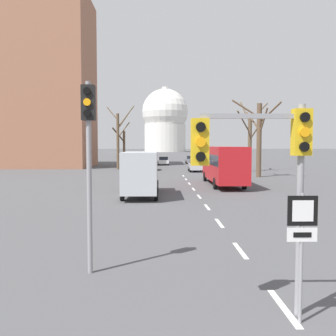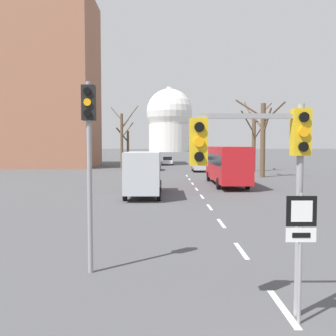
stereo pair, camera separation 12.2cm
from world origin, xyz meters
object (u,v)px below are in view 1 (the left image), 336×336
object	(u,v)px
sedan_mid_centre	(191,160)
sedan_far_left	(151,165)
sedan_near_left	(164,161)
delivery_truck	(141,172)
traffic_signal_centre_tall	(265,156)
traffic_signal_near_left	(89,141)
city_bus	(223,163)
route_sign_post	(302,235)
sedan_near_right	(196,165)

from	to	relation	value
sedan_mid_centre	sedan_far_left	world-z (taller)	sedan_mid_centre
sedan_near_left	delivery_truck	xyz separation A→B (m)	(-1.96, -42.59, 0.90)
traffic_signal_centre_tall	delivery_truck	xyz separation A→B (m)	(-3.52, 18.72, -1.66)
traffic_signal_near_left	sedan_near_left	distance (m)	58.73
city_bus	delivery_truck	bearing A→B (deg)	-134.26
sedan_near_left	sedan_far_left	world-z (taller)	sedan_near_left
sedan_near_left	sedan_mid_centre	xyz separation A→B (m)	(5.37, 4.23, 0.01)
route_sign_post	sedan_mid_centre	bearing A→B (deg)	87.27
traffic_signal_near_left	sedan_near_right	size ratio (longest dim) A/B	1.31
traffic_signal_near_left	traffic_signal_centre_tall	bearing A→B (deg)	-33.34
sedan_mid_centre	city_bus	distance (m)	39.59
sedan_near_left	sedan_far_left	bearing A→B (deg)	-97.64
traffic_signal_near_left	route_sign_post	xyz separation A→B (m)	(4.79, -3.10, -1.90)
traffic_signal_near_left	city_bus	xyz separation A→B (m)	(7.67, 23.26, -1.66)
traffic_signal_centre_tall	traffic_signal_near_left	size ratio (longest dim) A/B	0.83
city_bus	route_sign_post	bearing A→B (deg)	-96.23
traffic_signal_centre_tall	route_sign_post	world-z (taller)	traffic_signal_centre_tall
sedan_near_right	sedan_mid_centre	world-z (taller)	sedan_near_right
traffic_signal_near_left	sedan_far_left	xyz separation A→B (m)	(0.62, 44.06, -2.94)
sedan_far_left	route_sign_post	bearing A→B (deg)	-84.94
sedan_far_left	delivery_truck	size ratio (longest dim) A/B	0.62
traffic_signal_near_left	sedan_near_right	world-z (taller)	traffic_signal_near_left
traffic_signal_near_left	sedan_mid_centre	bearing A→B (deg)	82.80
sedan_far_left	city_bus	bearing A→B (deg)	-71.25
route_sign_post	sedan_near_left	world-z (taller)	route_sign_post
sedan_mid_centre	traffic_signal_near_left	bearing A→B (deg)	-97.20
traffic_signal_near_left	delivery_truck	bearing A→B (deg)	87.84
sedan_near_right	route_sign_post	bearing A→B (deg)	-92.65
sedan_mid_centre	city_bus	world-z (taller)	city_bus
traffic_signal_centre_tall	sedan_far_left	distance (m)	46.97
sedan_mid_centre	route_sign_post	bearing A→B (deg)	-92.73
sedan_near_right	sedan_near_left	bearing A→B (deg)	103.28
sedan_near_left	sedan_far_left	distance (m)	14.67
traffic_signal_near_left	delivery_truck	world-z (taller)	traffic_signal_near_left
traffic_signal_near_left	sedan_near_right	bearing A→B (deg)	80.47
traffic_signal_centre_tall	sedan_mid_centre	xyz separation A→B (m)	(3.81, 65.55, -2.55)
traffic_signal_near_left	route_sign_post	size ratio (longest dim) A/B	2.02
route_sign_post	sedan_mid_centre	xyz separation A→B (m)	(3.14, 65.93, -1.00)
sedan_mid_centre	traffic_signal_centre_tall	bearing A→B (deg)	-93.32
traffic_signal_near_left	city_bus	bearing A→B (deg)	71.74
route_sign_post	sedan_near_right	size ratio (longest dim) A/B	0.65
sedan_near_right	city_bus	world-z (taller)	city_bus
city_bus	delivery_truck	xyz separation A→B (m)	(-7.07, -7.26, -0.35)
traffic_signal_centre_tall	city_bus	world-z (taller)	traffic_signal_centre_tall
sedan_far_left	traffic_signal_centre_tall	bearing A→B (deg)	-85.71
sedan_near_right	sedan_far_left	size ratio (longest dim) A/B	0.92
city_bus	sedan_near_left	bearing A→B (deg)	98.22
traffic_signal_centre_tall	sedan_near_right	xyz separation A→B (m)	(2.69, 43.32, -2.49)
sedan_far_left	delivery_truck	bearing A→B (deg)	-90.03
traffic_signal_near_left	sedan_near_left	world-z (taller)	traffic_signal_near_left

